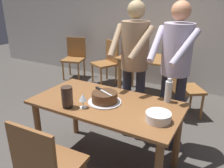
{
  "coord_description": "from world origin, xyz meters",
  "views": [
    {
      "loc": [
        1.08,
        -1.79,
        1.75
      ],
      "look_at": [
        -0.01,
        0.14,
        0.9
      ],
      "focal_mm": 36.52,
      "sensor_mm": 36.0,
      "label": 1
    }
  ],
  "objects": [
    {
      "name": "plate_stack",
      "position": [
        0.58,
        -0.1,
        0.79
      ],
      "size": [
        0.22,
        0.22,
        0.08
      ],
      "color": "white",
      "rests_on": "main_dining_table"
    },
    {
      "name": "water_bottle",
      "position": [
        0.54,
        0.32,
        0.86
      ],
      "size": [
        0.07,
        0.07,
        0.25
      ],
      "color": "silver",
      "rests_on": "main_dining_table"
    },
    {
      "name": "person_cutting_cake",
      "position": [
        0.03,
        0.6,
        1.08
      ],
      "size": [
        0.47,
        0.55,
        1.72
      ],
      "color": "#2D2D38",
      "rests_on": "ground_plane"
    },
    {
      "name": "chair_near_side",
      "position": [
        -0.1,
        -0.77,
        0.49
      ],
      "size": [
        0.46,
        0.46,
        0.9
      ],
      "color": "brown",
      "rests_on": "ground_plane"
    },
    {
      "name": "background_chair_0",
      "position": [
        -1.31,
        2.22,
        0.49
      ],
      "size": [
        0.59,
        0.59,
        0.9
      ],
      "color": "#9E6633",
      "rests_on": "ground_plane"
    },
    {
      "name": "person_standing_beside",
      "position": [
        0.5,
        0.63,
        1.08
      ],
      "size": [
        0.46,
        0.57,
        1.72
      ],
      "color": "#2D2D38",
      "rests_on": "ground_plane"
    },
    {
      "name": "hurricane_lamp",
      "position": [
        -0.27,
        -0.28,
        0.86
      ],
      "size": [
        0.11,
        0.11,
        0.21
      ],
      "color": "black",
      "rests_on": "main_dining_table"
    },
    {
      "name": "background_chair_2",
      "position": [
        -2.14,
        2.18,
        0.49
      ],
      "size": [
        0.54,
        0.54,
        0.9
      ],
      "color": "#9E6633",
      "rests_on": "ground_plane"
    },
    {
      "name": "back_wall",
      "position": [
        0.0,
        2.69,
        1.35
      ],
      "size": [
        10.0,
        0.12,
        2.7
      ],
      "primitive_type": "cube",
      "color": "silver",
      "rests_on": "ground_plane"
    },
    {
      "name": "wine_glass_near",
      "position": [
        -0.13,
        -0.21,
        0.85
      ],
      "size": [
        0.08,
        0.08,
        0.14
      ],
      "color": "silver",
      "rests_on": "main_dining_table"
    },
    {
      "name": "cake_on_platter",
      "position": [
        -0.01,
        -0.01,
        0.8
      ],
      "size": [
        0.34,
        0.34,
        0.11
      ],
      "color": "silver",
      "rests_on": "main_dining_table"
    },
    {
      "name": "background_table",
      "position": [
        -0.32,
        1.99,
        0.58
      ],
      "size": [
        1.0,
        0.7,
        0.74
      ],
      "color": "#9E6633",
      "rests_on": "ground_plane"
    },
    {
      "name": "background_chair_1",
      "position": [
        0.43,
        1.52,
        0.49
      ],
      "size": [
        0.62,
        0.62,
        0.9
      ],
      "color": "#9E6633",
      "rests_on": "ground_plane"
    },
    {
      "name": "main_dining_table",
      "position": [
        0.0,
        0.0,
        0.63
      ],
      "size": [
        1.51,
        0.79,
        0.75
      ],
      "color": "brown",
      "rests_on": "ground_plane"
    },
    {
      "name": "ground_plane",
      "position": [
        0.0,
        0.0,
        0.0
      ],
      "size": [
        14.0,
        14.0,
        0.0
      ],
      "primitive_type": "plane",
      "color": "#4C4742"
    },
    {
      "name": "cake_knife",
      "position": [
        -0.07,
        0.02,
        0.87
      ],
      "size": [
        0.26,
        0.13,
        0.02
      ],
      "color": "silver",
      "rests_on": "cake_on_platter"
    }
  ]
}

